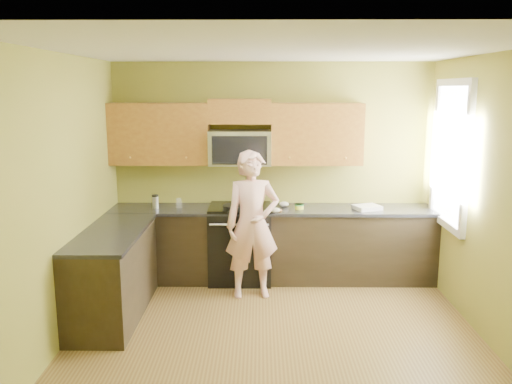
{
  "coord_description": "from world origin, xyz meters",
  "views": [
    {
      "loc": [
        -0.15,
        -4.67,
        2.37
      ],
      "look_at": [
        -0.2,
        1.3,
        1.2
      ],
      "focal_mm": 37.05,
      "sensor_mm": 36.0,
      "label": 1
    }
  ],
  "objects_px": {
    "microwave": "(240,164)",
    "butter_tub": "(299,209)",
    "stove": "(240,243)",
    "woman": "(252,225)",
    "travel_mug": "(156,209)",
    "frying_pan": "(235,210)"
  },
  "relations": [
    {
      "from": "microwave",
      "to": "woman",
      "type": "relative_size",
      "value": 0.45
    },
    {
      "from": "woman",
      "to": "travel_mug",
      "type": "xyz_separation_m",
      "value": [
        -1.2,
        0.51,
        0.07
      ]
    },
    {
      "from": "woman",
      "to": "butter_tub",
      "type": "distance_m",
      "value": 0.76
    },
    {
      "from": "microwave",
      "to": "butter_tub",
      "type": "distance_m",
      "value": 0.91
    },
    {
      "from": "stove",
      "to": "woman",
      "type": "xyz_separation_m",
      "value": [
        0.16,
        -0.53,
        0.37
      ]
    },
    {
      "from": "butter_tub",
      "to": "travel_mug",
      "type": "xyz_separation_m",
      "value": [
        -1.77,
        0.01,
        0.0
      ]
    },
    {
      "from": "stove",
      "to": "butter_tub",
      "type": "height_order",
      "value": "butter_tub"
    },
    {
      "from": "woman",
      "to": "butter_tub",
      "type": "bearing_deg",
      "value": 31.59
    },
    {
      "from": "microwave",
      "to": "frying_pan",
      "type": "relative_size",
      "value": 1.49
    },
    {
      "from": "stove",
      "to": "butter_tub",
      "type": "relative_size",
      "value": 8.68
    },
    {
      "from": "frying_pan",
      "to": "travel_mug",
      "type": "height_order",
      "value": "travel_mug"
    },
    {
      "from": "travel_mug",
      "to": "butter_tub",
      "type": "bearing_deg",
      "value": -0.42
    },
    {
      "from": "woman",
      "to": "travel_mug",
      "type": "height_order",
      "value": "woman"
    },
    {
      "from": "woman",
      "to": "frying_pan",
      "type": "bearing_deg",
      "value": 116.1
    },
    {
      "from": "woman",
      "to": "butter_tub",
      "type": "relative_size",
      "value": 15.51
    },
    {
      "from": "frying_pan",
      "to": "butter_tub",
      "type": "distance_m",
      "value": 0.81
    },
    {
      "from": "frying_pan",
      "to": "butter_tub",
      "type": "xyz_separation_m",
      "value": [
        0.78,
        0.19,
        -0.03
      ]
    },
    {
      "from": "microwave",
      "to": "stove",
      "type": "bearing_deg",
      "value": -90.0
    },
    {
      "from": "frying_pan",
      "to": "butter_tub",
      "type": "height_order",
      "value": "frying_pan"
    },
    {
      "from": "frying_pan",
      "to": "travel_mug",
      "type": "distance_m",
      "value": 1.01
    },
    {
      "from": "microwave",
      "to": "frying_pan",
      "type": "height_order",
      "value": "microwave"
    },
    {
      "from": "butter_tub",
      "to": "frying_pan",
      "type": "bearing_deg",
      "value": -166.15
    }
  ]
}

